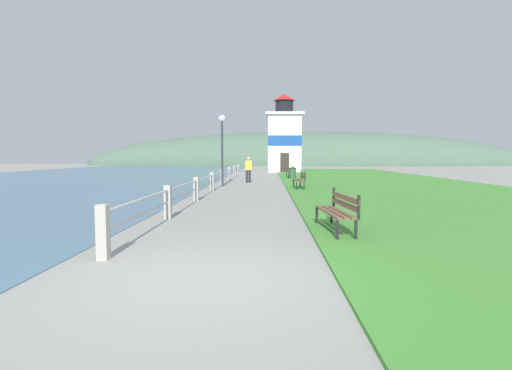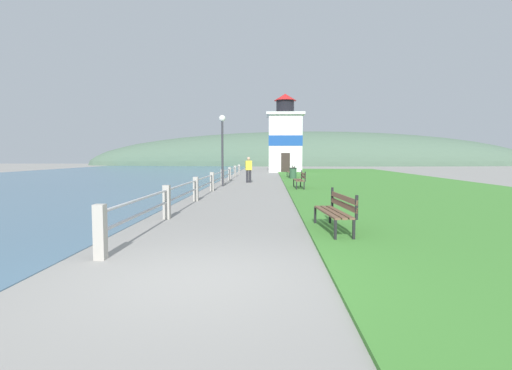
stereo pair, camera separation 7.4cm
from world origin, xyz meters
name	(u,v)px [view 2 (the right image)]	position (x,y,z in m)	size (l,w,h in m)	color
ground_plane	(197,279)	(0.00, 0.00, 0.00)	(160.00, 160.00, 0.00)	gray
grass_verge	(387,185)	(7.88, 18.10, 0.03)	(12.00, 54.30, 0.06)	#428433
water_strip	(15,184)	(-14.38, 18.10, 0.01)	(24.00, 86.88, 0.01)	#476B84
seawall_railing	(218,178)	(-1.78, 15.89, 0.54)	(0.18, 29.95, 0.92)	#A8A399
park_bench_near	(337,209)	(2.50, 3.42, 0.54)	(0.66, 2.01, 0.94)	brown
park_bench_midway	(300,179)	(2.59, 15.05, 0.54)	(0.50, 1.95, 0.94)	brown
park_bench_far	(292,171)	(2.70, 25.35, 0.54)	(0.55, 1.76, 0.94)	brown
lighthouse	(285,139)	(2.62, 37.05, 3.51)	(3.92, 3.92, 8.21)	white
person_strolling	(249,169)	(-0.33, 19.97, 0.89)	(0.44, 0.29, 1.64)	#28282D
trash_bin	(293,174)	(2.70, 23.56, 0.42)	(0.54, 0.54, 0.84)	#2D5138
lamp_post	(222,137)	(-1.63, 16.82, 2.74)	(0.36, 0.36, 3.96)	#333338
distant_hillside	(309,165)	(8.00, 66.20, 0.00)	(80.00, 16.00, 12.00)	#4C6651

